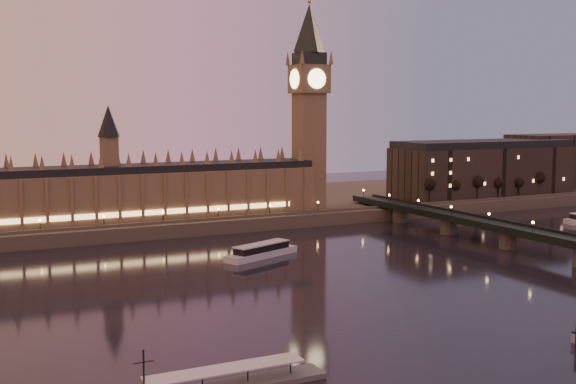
# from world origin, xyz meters

# --- Properties ---
(ground) EXTENTS (700.00, 700.00, 0.00)m
(ground) POSITION_xyz_m (0.00, 0.00, 0.00)
(ground) COLOR black
(ground) RESTS_ON ground
(far_embankment) EXTENTS (560.00, 130.00, 6.00)m
(far_embankment) POSITION_xyz_m (30.00, 165.00, 3.00)
(far_embankment) COLOR #423D35
(far_embankment) RESTS_ON ground
(palace_of_westminster) EXTENTS (180.00, 26.62, 52.00)m
(palace_of_westminster) POSITION_xyz_m (-40.12, 120.99, 21.71)
(palace_of_westminster) COLOR brown
(palace_of_westminster) RESTS_ON ground
(big_ben) EXTENTS (17.68, 17.68, 104.00)m
(big_ben) POSITION_xyz_m (53.99, 120.99, 63.95)
(big_ben) COLOR brown
(big_ben) RESTS_ON ground
(westminster_bridge) EXTENTS (13.20, 260.00, 15.30)m
(westminster_bridge) POSITION_xyz_m (91.61, 0.00, 5.52)
(westminster_bridge) COLOR black
(westminster_bridge) RESTS_ON ground
(city_block) EXTENTS (155.00, 45.00, 34.00)m
(city_block) POSITION_xyz_m (194.94, 130.93, 22.24)
(city_block) COLOR black
(city_block) RESTS_ON ground
(bare_tree_0) EXTENTS (6.10, 6.10, 12.41)m
(bare_tree_0) POSITION_xyz_m (121.32, 109.00, 15.27)
(bare_tree_0) COLOR black
(bare_tree_0) RESTS_ON ground
(bare_tree_1) EXTENTS (6.10, 6.10, 12.41)m
(bare_tree_1) POSITION_xyz_m (137.08, 109.00, 15.27)
(bare_tree_1) COLOR black
(bare_tree_1) RESTS_ON ground
(bare_tree_2) EXTENTS (6.10, 6.10, 12.41)m
(bare_tree_2) POSITION_xyz_m (152.85, 109.00, 15.27)
(bare_tree_2) COLOR black
(bare_tree_2) RESTS_ON ground
(bare_tree_3) EXTENTS (6.10, 6.10, 12.41)m
(bare_tree_3) POSITION_xyz_m (168.61, 109.00, 15.27)
(bare_tree_3) COLOR black
(bare_tree_3) RESTS_ON ground
(bare_tree_4) EXTENTS (6.10, 6.10, 12.41)m
(bare_tree_4) POSITION_xyz_m (184.37, 109.00, 15.27)
(bare_tree_4) COLOR black
(bare_tree_4) RESTS_ON ground
(bare_tree_5) EXTENTS (6.10, 6.10, 12.41)m
(bare_tree_5) POSITION_xyz_m (200.13, 109.00, 15.27)
(bare_tree_5) COLOR black
(bare_tree_5) RESTS_ON ground
(cruise_boat_a) EXTENTS (33.73, 19.80, 5.37)m
(cruise_boat_a) POSITION_xyz_m (-5.16, 46.97, 2.37)
(cruise_boat_a) COLOR silver
(cruise_boat_a) RESTS_ON ground
(pontoon_pier) EXTENTS (41.00, 6.83, 10.93)m
(pontoon_pier) POSITION_xyz_m (-64.25, -69.54, 1.18)
(pontoon_pier) COLOR #595B5E
(pontoon_pier) RESTS_ON ground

